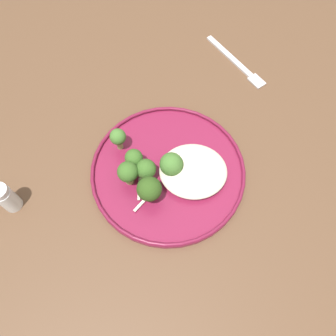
{
  "coord_description": "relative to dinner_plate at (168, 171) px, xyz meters",
  "views": [
    {
      "loc": [
        0.05,
        0.32,
        1.31
      ],
      "look_at": [
        0.06,
        0.04,
        0.76
      ],
      "focal_mm": 35.42,
      "sensor_mm": 36.0,
      "label": 1
    }
  ],
  "objects": [
    {
      "name": "ground",
      "position": [
        -0.06,
        -0.04,
        -0.75
      ],
      "size": [
        6.0,
        6.0,
        0.0
      ],
      "primitive_type": "plane",
      "color": "#47423D"
    },
    {
      "name": "wooden_dining_table",
      "position": [
        -0.06,
        -0.04,
        -0.09
      ],
      "size": [
        1.4,
        1.0,
        0.74
      ],
      "color": "brown",
      "rests_on": "ground"
    },
    {
      "name": "dinner_plate",
      "position": [
        0.0,
        0.0,
        0.0
      ],
      "size": [
        0.29,
        0.29,
        0.02
      ],
      "color": "maroon",
      "rests_on": "wooden_dining_table"
    },
    {
      "name": "noodle_bed",
      "position": [
        -0.05,
        0.01,
        0.02
      ],
      "size": [
        0.13,
        0.11,
        0.03
      ],
      "color": "beige",
      "rests_on": "dinner_plate"
    },
    {
      "name": "seared_scallop_half_hidden",
      "position": [
        -0.03,
        0.03,
        0.01
      ],
      "size": [
        0.03,
        0.03,
        0.01
      ],
      "color": "#E5C689",
      "rests_on": "dinner_plate"
    },
    {
      "name": "seared_scallop_tilted_round",
      "position": [
        -0.03,
        0.0,
        0.01
      ],
      "size": [
        0.04,
        0.04,
        0.02
      ],
      "color": "#E5C689",
      "rests_on": "dinner_plate"
    },
    {
      "name": "seared_scallop_rear_pale",
      "position": [
        -0.05,
        0.02,
        0.01
      ],
      "size": [
        0.03,
        0.03,
        0.02
      ],
      "color": "#DBB77A",
      "rests_on": "dinner_plate"
    },
    {
      "name": "seared_scallop_large_seared",
      "position": [
        -0.07,
        0.0,
        0.01
      ],
      "size": [
        0.03,
        0.03,
        0.01
      ],
      "color": "beige",
      "rests_on": "dinner_plate"
    },
    {
      "name": "seared_scallop_on_noodles",
      "position": [
        -0.06,
        -0.01,
        0.01
      ],
      "size": [
        0.03,
        0.03,
        0.02
      ],
      "color": "#DBB77A",
      "rests_on": "dinner_plate"
    },
    {
      "name": "broccoli_floret_near_rim",
      "position": [
        0.07,
        0.02,
        0.04
      ],
      "size": [
        0.04,
        0.04,
        0.06
      ],
      "color": "#89A356",
      "rests_on": "dinner_plate"
    },
    {
      "name": "broccoli_floret_split_head",
      "position": [
        0.09,
        -0.05,
        0.04
      ],
      "size": [
        0.03,
        0.03,
        0.05
      ],
      "color": "#89A356",
      "rests_on": "dinner_plate"
    },
    {
      "name": "broccoli_floret_small_sprig",
      "position": [
        0.06,
        -0.0,
        0.04
      ],
      "size": [
        0.03,
        0.03,
        0.05
      ],
      "color": "#89A356",
      "rests_on": "dinner_plate"
    },
    {
      "name": "broccoli_floret_right_tilted",
      "position": [
        -0.01,
        0.0,
        0.03
      ],
      "size": [
        0.04,
        0.04,
        0.05
      ],
      "color": "#7A994C",
      "rests_on": "dinner_plate"
    },
    {
      "name": "broccoli_floret_front_edge",
      "position": [
        0.04,
        0.01,
        0.03
      ],
      "size": [
        0.04,
        0.04,
        0.05
      ],
      "color": "#7A994C",
      "rests_on": "dinner_plate"
    },
    {
      "name": "broccoli_floret_tall_stalk",
      "position": [
        0.03,
        0.06,
        0.04
      ],
      "size": [
        0.04,
        0.04,
        0.06
      ],
      "color": "#89A356",
      "rests_on": "dinner_plate"
    },
    {
      "name": "onion_sliver_curled_piece",
      "position": [
        0.05,
        0.04,
        0.01
      ],
      "size": [
        0.01,
        0.04,
        0.0
      ],
      "primitive_type": "cube",
      "rotation": [
        0.0,
        0.0,
        4.73
      ],
      "color": "silver",
      "rests_on": "dinner_plate"
    },
    {
      "name": "onion_sliver_pale_crescent",
      "position": [
        0.05,
        0.07,
        0.01
      ],
      "size": [
        0.03,
        0.03,
        0.0
      ],
      "primitive_type": "cube",
      "rotation": [
        0.0,
        0.0,
        0.9
      ],
      "color": "silver",
      "rests_on": "dinner_plate"
    },
    {
      "name": "dinner_fork",
      "position": [
        -0.15,
        -0.28,
        -0.01
      ],
      "size": [
        0.13,
        0.16,
        0.0
      ],
      "color": "silver",
      "rests_on": "wooden_dining_table"
    },
    {
      "name": "salt_shaker",
      "position": [
        0.28,
        0.07,
        0.02
      ],
      "size": [
        0.03,
        0.03,
        0.07
      ],
      "color": "white",
      "rests_on": "wooden_dining_table"
    }
  ]
}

